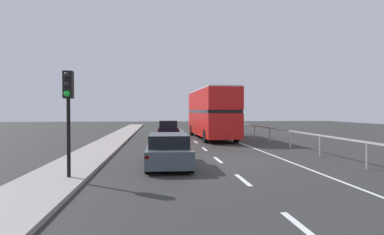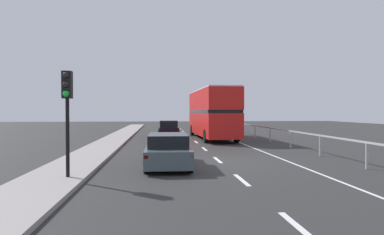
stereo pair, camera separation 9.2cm
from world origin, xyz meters
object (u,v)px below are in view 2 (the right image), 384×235
at_px(hatchback_car_near, 168,151).
at_px(sedan_car_ahead, 168,129).
at_px(double_decker_bus_red, 212,112).
at_px(traffic_signal_pole, 67,98).

bearing_deg(hatchback_car_near, sedan_car_ahead, 89.24).
relative_size(double_decker_bus_red, sedan_car_ahead, 2.37).
height_order(traffic_signal_pole, sedan_car_ahead, traffic_signal_pole).
relative_size(hatchback_car_near, sedan_car_ahead, 1.01).
height_order(hatchback_car_near, sedan_car_ahead, sedan_car_ahead).
bearing_deg(traffic_signal_pole, double_decker_bus_red, 65.36).
bearing_deg(traffic_signal_pole, hatchback_car_near, 37.78).
xyz_separation_m(double_decker_bus_red, hatchback_car_near, (-4.05, -13.57, -1.55)).
bearing_deg(hatchback_car_near, traffic_signal_pole, -141.34).
bearing_deg(double_decker_bus_red, hatchback_car_near, -108.54).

